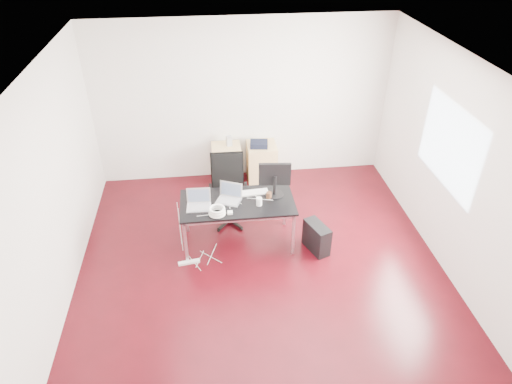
{
  "coord_description": "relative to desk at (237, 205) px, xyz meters",
  "views": [
    {
      "loc": [
        -0.63,
        -4.74,
        4.38
      ],
      "look_at": [
        0.0,
        0.55,
        0.85
      ],
      "focal_mm": 32.0,
      "sensor_mm": 36.0,
      "label": 1
    }
  ],
  "objects": [
    {
      "name": "filing_cabinet_left",
      "position": [
        -0.05,
        1.71,
        -0.33
      ],
      "size": [
        0.5,
        0.5,
        0.7
      ],
      "primitive_type": "cube",
      "color": "tan",
      "rests_on": "ground"
    },
    {
      "name": "cable_coil",
      "position": [
        -0.3,
        -0.26,
        0.11
      ],
      "size": [
        0.24,
        0.24,
        0.11
      ],
      "rotation": [
        0.0,
        0.0,
        -0.37
      ],
      "color": "white",
      "rests_on": "desk"
    },
    {
      "name": "speaker",
      "position": [
        0.01,
        1.76,
        0.11
      ],
      "size": [
        0.11,
        0.1,
        0.18
      ],
      "primitive_type": "cube",
      "rotation": [
        0.0,
        0.0,
        0.23
      ],
      "color": "#9E9E9E",
      "rests_on": "filing_cabinet_left"
    },
    {
      "name": "wastebasket",
      "position": [
        0.42,
        1.73,
        -0.54
      ],
      "size": [
        0.29,
        0.29,
        0.28
      ],
      "primitive_type": "cylinder",
      "rotation": [
        0.0,
        0.0,
        -0.21
      ],
      "color": "black",
      "rests_on": "ground"
    },
    {
      "name": "desk",
      "position": [
        0.0,
        0.0,
        0.0
      ],
      "size": [
        1.6,
        0.8,
        0.73
      ],
      "color": "black",
      "rests_on": "ground"
    },
    {
      "name": "power_strip",
      "position": [
        -0.73,
        -0.38,
        -0.66
      ],
      "size": [
        0.31,
        0.11,
        0.04
      ],
      "primitive_type": "cube",
      "rotation": [
        0.0,
        0.0,
        0.15
      ],
      "color": "white",
      "rests_on": "ground"
    },
    {
      "name": "filing_cabinet_right",
      "position": [
        0.57,
        1.71,
        -0.33
      ],
      "size": [
        0.5,
        0.5,
        0.7
      ],
      "primitive_type": "cube",
      "color": "tan",
      "rests_on": "ground"
    },
    {
      "name": "laptop_left",
      "position": [
        -0.54,
        -0.05,
        0.11
      ],
      "size": [
        0.34,
        0.27,
        0.23
      ],
      "rotation": [
        0.0,
        0.0,
        -0.05
      ],
      "color": "silver",
      "rests_on": "desk"
    },
    {
      "name": "room_shell",
      "position": [
        0.3,
        -0.51,
        0.73
      ],
      "size": [
        5.0,
        5.0,
        5.0
      ],
      "color": "#34050B",
      "rests_on": "ground"
    },
    {
      "name": "keyboard",
      "position": [
        0.24,
        0.19,
        0.06
      ],
      "size": [
        0.45,
        0.18,
        0.02
      ],
      "primitive_type": "cube",
      "rotation": [
        0.0,
        0.0,
        0.08
      ],
      "color": "white",
      "rests_on": "desk"
    },
    {
      "name": "cup_brown",
      "position": [
        0.45,
        0.03,
        0.1
      ],
      "size": [
        0.08,
        0.08,
        0.1
      ],
      "primitive_type": "cylinder",
      "rotation": [
        0.0,
        0.0,
        0.07
      ],
      "color": "#54311C",
      "rests_on": "desk"
    },
    {
      "name": "laptop_right",
      "position": [
        -0.1,
        0.06,
        0.11
      ],
      "size": [
        0.4,
        0.36,
        0.23
      ],
      "rotation": [
        0.0,
        0.0,
        -0.41
      ],
      "color": "silver",
      "rests_on": "desk"
    },
    {
      "name": "cup_white",
      "position": [
        0.29,
        -0.12,
        0.11
      ],
      "size": [
        0.11,
        0.11,
        0.12
      ],
      "primitive_type": "cylinder",
      "rotation": [
        0.0,
        0.0,
        0.41
      ],
      "color": "white",
      "rests_on": "desk"
    },
    {
      "name": "office_chair",
      "position": [
        -0.09,
        0.61,
        -0.07
      ],
      "size": [
        0.49,
        0.51,
        1.08
      ],
      "rotation": [
        0.0,
        0.0,
        -0.02
      ],
      "color": "black",
      "rests_on": "ground"
    },
    {
      "name": "navy_garment",
      "position": [
        0.51,
        1.67,
        0.07
      ],
      "size": [
        0.33,
        0.28,
        0.09
      ],
      "primitive_type": "cube",
      "rotation": [
        0.0,
        0.0,
        -0.13
      ],
      "color": "black",
      "rests_on": "filing_cabinet_right"
    },
    {
      "name": "power_adapter",
      "position": [
        -0.12,
        -0.27,
        0.07
      ],
      "size": [
        0.07,
        0.07,
        0.03
      ],
      "primitive_type": "cube",
      "rotation": [
        0.0,
        0.0,
        -0.06
      ],
      "color": "white",
      "rests_on": "desk"
    },
    {
      "name": "pc_tower",
      "position": [
        1.11,
        -0.3,
        -0.46
      ],
      "size": [
        0.35,
        0.49,
        0.44
      ],
      "primitive_type": "cube",
      "rotation": [
        0.0,
        0.0,
        0.37
      ],
      "color": "black",
      "rests_on": "ground"
    },
    {
      "name": "monitor",
      "position": [
        0.54,
        0.12,
        0.34
      ],
      "size": [
        0.45,
        0.26,
        0.51
      ],
      "rotation": [
        0.0,
        0.0,
        -0.1
      ],
      "color": "black",
      "rests_on": "desk"
    }
  ]
}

